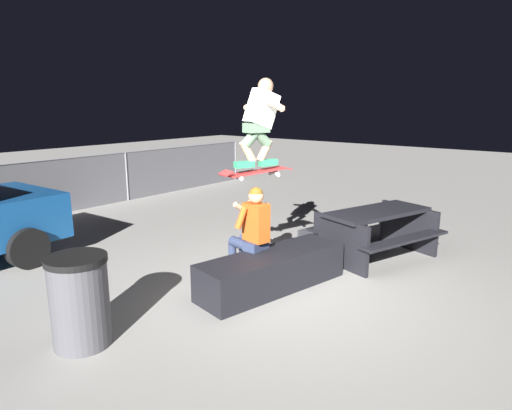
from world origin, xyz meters
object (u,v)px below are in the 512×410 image
Objects in this scene: skateboard at (256,172)px; picnic_table_back at (376,226)px; kicker_ramp at (333,237)px; ledge_box_main at (272,271)px; trash_bin at (80,301)px; skater_airborne at (260,119)px; person_sitting_on_ledge at (251,229)px.

skateboard reaches higher than picnic_table_back.
skateboard is 2.58m from kicker_ramp.
ledge_box_main is 2.34m from kicker_ramp.
ledge_box_main is at bearing -109.69° from skateboard.
skateboard is at bearing -5.94° from trash_bin.
picnic_table_back is (1.98, -0.52, 0.26)m from ledge_box_main.
trash_bin is (-2.49, 0.27, -1.70)m from skater_airborne.
ledge_box_main is at bearing -15.38° from trash_bin.
ledge_box_main is 1.03× the size of picnic_table_back.
ledge_box_main is 2.40m from trash_bin.
trash_bin reaches higher than kicker_ramp.
picnic_table_back is at bearing -26.02° from skateboard.
skateboard is 0.92× the size of skater_airborne.
person_sitting_on_ledge reaches higher than picnic_table_back.
picnic_table_back is 2.19× the size of trash_bin.
skateboard reaches higher than trash_bin.
picnic_table_back is at bearing -15.08° from trash_bin.
kicker_ramp is (2.17, 0.02, -1.40)m from skateboard.
kicker_ramp is at bearing -2.92° from trash_bin.
trash_bin is at bearing 164.62° from ledge_box_main.
skateboard is 2.27m from picnic_table_back.
picnic_table_back reaches higher than kicker_ramp.
trash_bin is at bearing 173.75° from skater_airborne.
skater_airborne reaches higher than picnic_table_back.
skateboard is (0.12, 0.01, 0.75)m from person_sitting_on_ledge.
kicker_ramp is at bearing 70.62° from picnic_table_back.
picnic_table_back is at bearing -109.38° from kicker_ramp.
ledge_box_main is 2.06m from picnic_table_back.
person_sitting_on_ledge is 0.76m from skateboard.
skateboard is 0.95× the size of kicker_ramp.
skater_airborne is 0.55× the size of picnic_table_back.
skateboard reaches higher than ledge_box_main.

